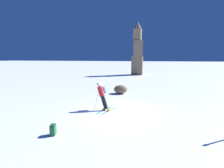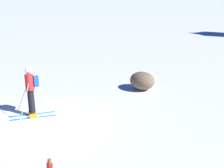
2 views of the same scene
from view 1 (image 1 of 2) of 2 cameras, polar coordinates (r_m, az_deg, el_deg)
ground_plane at (r=11.46m, az=2.07°, el=-8.92°), size 300.00×300.00×0.00m
skier at (r=11.59m, az=-3.25°, el=-3.44°), size 1.27×1.87×1.87m
rock_pillar at (r=35.54m, az=8.33°, el=10.01°), size 2.17×1.90×10.37m
spare_backpack at (r=8.53m, az=-18.70°, el=-13.99°), size 0.28×0.34×0.50m
exposed_boulder_0 at (r=16.85m, az=2.80°, el=-1.76°), size 1.27×1.08×0.83m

